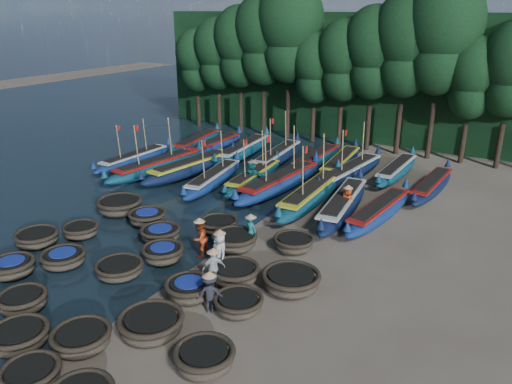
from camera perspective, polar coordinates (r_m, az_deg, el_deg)
The scene contains 60 objects.
ground at distance 22.80m, azimuth -4.45°, elevation -6.73°, with size 120.00×120.00×0.00m, color #7D705B.
foliage_wall at distance 42.05m, azimuth 14.45°, elevation 12.43°, with size 40.00×3.00×10.00m, color black.
coracle_2 at distance 18.40m, azimuth -25.44°, elevation -14.68°, with size 2.17×2.17×0.69m.
coracle_3 at distance 16.65m, azimuth -24.34°, elevation -18.55°, with size 2.01×2.01×0.69m.
coracle_5 at distance 22.83m, azimuth -26.10°, elevation -7.71°, with size 2.15×2.15×0.73m.
coracle_6 at distance 20.25m, azimuth -25.12°, elevation -11.21°, with size 1.83×1.83×0.72m.
coracle_7 at distance 17.57m, azimuth -19.31°, elevation -15.51°, with size 2.34×2.34×0.70m.
coracle_8 at distance 17.56m, azimuth -11.90°, elevation -14.57°, with size 2.26×2.26×0.76m.
coracle_9 at distance 15.93m, azimuth -5.91°, elevation -18.33°, with size 2.15×2.15×0.75m.
coracle_10 at distance 25.15m, azimuth -23.76°, elevation -4.82°, with size 2.04×2.04×0.70m.
coracle_11 at distance 22.80m, azimuth -21.15°, elevation -7.06°, with size 1.92×1.92×0.67m.
coracle_12 at distance 21.28m, azimuth -15.35°, elevation -8.45°, with size 2.32×2.32×0.65m.
coracle_13 at distance 19.23m, azimuth -7.63°, elevation -10.92°, with size 1.90×1.90×0.75m.
coracle_14 at distance 18.38m, azimuth -2.02°, elevation -12.60°, with size 2.26×2.26×0.64m.
coracle_15 at distance 25.29m, azimuth -19.38°, elevation -4.15°, with size 1.99×1.99×0.64m.
coracle_16 at distance 23.86m, azimuth -10.87°, elevation -4.69°, with size 2.01×2.01×0.70m.
coracle_17 at distance 21.99m, azimuth -10.60°, elevation -6.88°, with size 2.06×2.06×0.74m.
coracle_18 at distance 20.12m, azimuth -2.44°, elevation -9.25°, with size 2.02×2.02×0.74m.
coracle_19 at distance 19.63m, azimuth 4.03°, elevation -10.04°, with size 2.47×2.47×0.78m.
coracle_20 at distance 27.48m, azimuth -15.31°, elevation -1.48°, with size 2.93×2.93×0.83m.
coracle_21 at distance 25.78m, azimuth -12.30°, elevation -2.82°, with size 2.30×2.30×0.72m.
coracle_22 at distance 24.48m, azimuth -4.29°, elevation -3.75°, with size 2.06×2.06×0.67m.
coracle_23 at distance 22.67m, azimuth -2.46°, elevation -5.57°, with size 2.11×2.11×0.79m.
coracle_24 at distance 22.66m, azimuth 4.34°, elevation -5.82°, with size 2.09×2.09×0.67m.
long_boat_0 at distance 35.57m, azimuth -13.72°, elevation 3.69°, with size 1.49×7.44×3.16m.
long_boat_1 at distance 33.38m, azimuth -11.30°, elevation 2.92°, with size 2.50×8.46×3.62m.
long_boat_2 at distance 32.76m, azimuth -7.38°, elevation 2.84°, with size 2.67×8.62×1.53m.
long_boat_3 at distance 30.61m, azimuth -4.90°, elevation 1.55°, with size 2.56×7.65×3.29m.
long_boat_4 at distance 30.75m, azimuth -0.28°, elevation 1.70°, with size 1.98×7.64×3.26m.
long_boat_5 at distance 29.63m, azimuth 2.76°, elevation 1.13°, with size 2.41×8.97×3.82m.
long_boat_6 at distance 27.87m, azimuth 6.39°, elevation -0.26°, with size 1.91×8.94×3.80m.
long_boat_7 at distance 26.76m, azimuth 9.87°, elevation -1.40°, with size 2.53×8.52×1.51m.
long_boat_8 at distance 26.39m, azimuth 13.89°, elevation -2.16°, with size 2.08×7.67×1.36m.
long_boat_9 at distance 39.25m, azimuth -6.77°, elevation 5.70°, with size 2.52×7.60×1.35m.
long_boat_10 at distance 38.01m, azimuth -4.81°, elevation 5.29°, with size 1.47×7.67×1.35m.
long_boat_11 at distance 36.50m, azimuth -1.48°, elevation 4.83°, with size 2.26×8.65×1.53m.
long_boat_12 at distance 34.98m, azimuth 2.47°, elevation 4.09°, with size 2.31×8.35×3.57m.
long_boat_13 at distance 34.79m, azimuth 6.91°, elevation 3.78°, with size 1.44×7.66×1.35m.
long_boat_14 at distance 33.94m, azimuth 9.65°, elevation 3.27°, with size 2.22×8.12×1.44m.
long_boat_15 at distance 32.17m, azimuth 10.80°, elevation 2.29°, with size 2.41×8.45×3.61m.
long_boat_16 at distance 33.41m, azimuth 15.76°, elevation 2.43°, with size 1.48×7.54×1.33m.
long_boat_17 at distance 31.12m, azimuth 19.44°, elevation 0.68°, with size 1.67×7.37×1.30m.
fisherman_0 at distance 20.81m, azimuth -4.13°, elevation -6.64°, with size 1.02×0.92×1.95m.
fisherman_1 at distance 22.65m, azimuth -0.60°, elevation -4.33°, with size 0.63×0.52×1.77m.
fisherman_2 at distance 22.02m, azimuth -6.43°, elevation -5.17°, with size 0.69×0.87×1.93m.
fisherman_3 at distance 18.27m, azimuth -5.30°, elevation -11.28°, with size 1.13×0.99×1.72m.
fisherman_4 at distance 19.77m, azimuth -4.86°, elevation -8.48°, with size 0.89×0.92×1.75m.
fisherman_5 at distance 29.97m, azimuth -0.48°, elevation 2.00°, with size 1.67×0.62×1.96m.
fisherman_6 at distance 26.48m, azimuth 10.39°, elevation -0.96°, with size 0.91×0.71×1.84m.
tree_0 at distance 46.11m, azimuth -6.82°, elevation 14.78°, with size 3.68×3.68×8.68m.
tree_1 at distance 44.70m, azimuth -4.42°, elevation 15.55°, with size 4.09×4.09×9.65m.
tree_2 at distance 43.37m, azimuth -1.84°, elevation 16.35°, with size 4.51×4.51×10.63m.
tree_3 at distance 42.14m, azimuth 0.91°, elevation 17.16°, with size 4.92×4.92×11.60m.
tree_4 at distance 41.01m, azimuth 3.85°, elevation 17.97°, with size 5.34×5.34×12.58m.
tree_5 at distance 40.22m, azimuth 6.76°, elevation 13.97°, with size 3.68×3.68×8.68m.
tree_6 at distance 39.28m, azimuth 9.96°, elevation 14.66°, with size 4.09×4.09×9.65m.
tree_7 at distance 38.45m, azimuth 13.33°, elevation 15.32°, with size 4.51×4.51×10.63m.
tree_8 at distance 37.77m, azimuth 16.85°, elevation 15.96°, with size 4.92×4.92×11.60m.
tree_9 at distance 37.22m, azimuth 20.51°, elevation 16.56°, with size 5.34×5.34×12.58m.
tree_10 at distance 37.07m, azimuth 23.53°, elevation 11.94°, with size 3.68×3.68×8.68m.
Camera 1 is at (11.84, -16.49, 10.37)m, focal length 35.00 mm.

